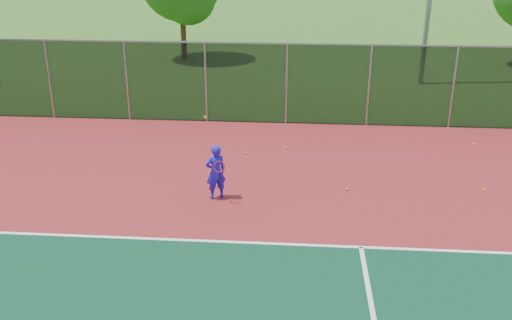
% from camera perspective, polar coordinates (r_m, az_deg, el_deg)
% --- Properties ---
extents(court_apron, '(30.00, 20.00, 0.02)m').
position_cam_1_polar(court_apron, '(12.48, 1.55, -10.75)').
color(court_apron, maroon).
rests_on(court_apron, ground).
extents(fence_back, '(30.00, 0.06, 3.03)m').
position_cam_1_polar(fence_back, '(21.15, 3.07, 7.68)').
color(fence_back, black).
rests_on(fence_back, court_apron).
extents(tennis_player, '(0.66, 0.70, 2.29)m').
position_cam_1_polar(tennis_player, '(15.24, -4.05, -1.19)').
color(tennis_player, '#2014C0').
rests_on(tennis_player, court_apron).
extents(practice_ball_1, '(0.07, 0.07, 0.07)m').
position_cam_1_polar(practice_ball_1, '(17.10, 21.84, -2.80)').
color(practice_ball_1, '#A9C917').
rests_on(practice_ball_1, court_apron).
extents(practice_ball_2, '(0.07, 0.07, 0.07)m').
position_cam_1_polar(practice_ball_2, '(18.52, -1.03, 0.72)').
color(practice_ball_2, '#A9C917').
rests_on(practice_ball_2, court_apron).
extents(practice_ball_3, '(0.07, 0.07, 0.07)m').
position_cam_1_polar(practice_ball_3, '(20.66, 20.95, 1.50)').
color(practice_ball_3, '#A9C917').
rests_on(practice_ball_3, court_apron).
extents(practice_ball_4, '(0.07, 0.07, 0.07)m').
position_cam_1_polar(practice_ball_4, '(16.14, 9.07, -2.88)').
color(practice_ball_4, '#A9C917').
rests_on(practice_ball_4, court_apron).
extents(practice_ball_5, '(0.07, 0.07, 0.07)m').
position_cam_1_polar(practice_ball_5, '(18.97, 2.95, 1.22)').
color(practice_ball_5, '#A9C917').
rests_on(practice_ball_5, court_apron).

